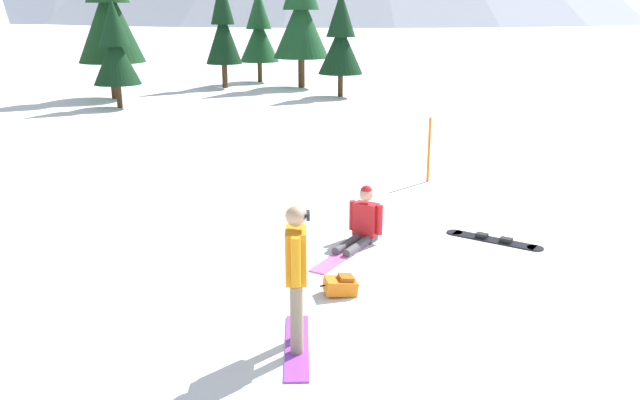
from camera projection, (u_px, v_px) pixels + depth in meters
ground_plane at (566, 306)px, 8.93m from camera, size 800.00×800.00×0.00m
snowboarder_foreground at (296, 275)px, 7.59m from camera, size 0.63×1.60×1.77m
snowboarder_midground at (361, 225)px, 11.17m from camera, size 1.53×1.53×0.99m
loose_snowboard_far_spare at (494, 240)px, 11.40m from camera, size 1.35×1.47×0.09m
backpack_orange at (341, 285)px, 9.26m from camera, size 0.54×0.34×0.29m
trail_marker_pole at (429, 150)px, 15.03m from camera, size 0.06×0.06×1.50m
pine_tree_twin at (259, 31)px, 34.36m from camera, size 2.06×2.06×4.81m
pine_tree_leaning at (108, 7)px, 27.78m from camera, size 2.82×2.82×7.08m
pine_tree_broad at (223, 27)px, 31.76m from camera, size 1.76×1.76×5.34m
pine_tree_slender at (341, 39)px, 28.74m from camera, size 1.98×1.98×4.57m
pine_tree_tall at (301, 13)px, 31.76m from camera, size 2.73×2.73×6.53m
pine_tree_young at (115, 49)px, 25.59m from camera, size 1.84×1.84×4.20m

